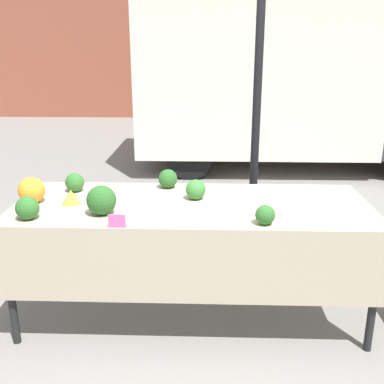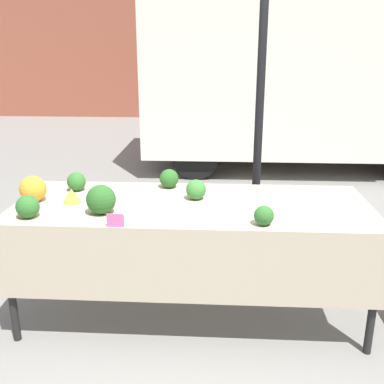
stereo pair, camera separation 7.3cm
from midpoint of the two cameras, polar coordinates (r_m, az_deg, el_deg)
ground_plane at (r=3.41m, az=0.63°, el=-14.90°), size 40.00×40.00×0.00m
building_facade at (r=12.66m, az=2.97°, el=20.19°), size 16.00×0.60×4.72m
tent_pole at (r=3.81m, az=9.10°, el=9.80°), size 0.07×0.07×2.65m
parked_truck at (r=7.34m, az=12.16°, el=13.29°), size 4.59×2.08×2.46m
market_table at (r=3.01m, az=0.62°, el=-3.52°), size 2.40×0.92×0.84m
orange_cauliflower at (r=3.22m, az=-18.93°, el=0.37°), size 0.18×0.18×0.18m
romanesco_head at (r=3.13m, az=-14.38°, el=-0.47°), size 0.12×0.12×0.10m
broccoli_head_0 at (r=3.39m, az=-13.88°, el=1.28°), size 0.14×0.14×0.14m
broccoli_head_1 at (r=2.93m, az=-19.48°, el=-1.77°), size 0.14×0.14×0.14m
broccoli_head_2 at (r=2.69m, az=9.88°, el=-2.97°), size 0.12×0.12×0.12m
broccoli_head_3 at (r=3.10m, az=1.18°, el=0.31°), size 0.14×0.14×0.14m
broccoli_head_4 at (r=3.36m, az=-2.31°, el=1.72°), size 0.14×0.14×0.14m
broccoli_head_5 at (r=2.88m, az=-10.77°, el=-0.94°), size 0.19×0.19×0.19m
price_sign at (r=2.66m, az=-8.94°, el=-3.59°), size 0.10×0.01×0.08m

